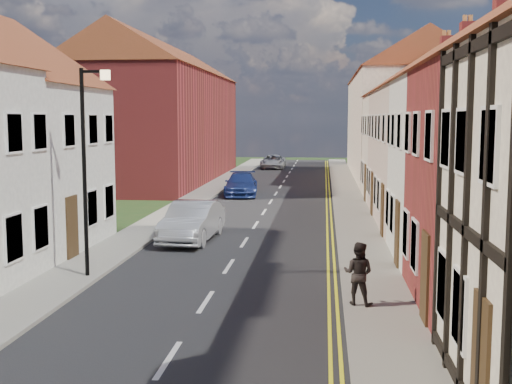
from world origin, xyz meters
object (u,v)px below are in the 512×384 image
object	(u,v)px
car_mid	(192,221)
pedestrian_right	(358,273)
car_far	(241,184)
lamppost	(87,159)
car_distant	(273,162)

from	to	relation	value
car_mid	pedestrian_right	world-z (taller)	pedestrian_right
car_mid	car_far	world-z (taller)	car_mid
pedestrian_right	car_far	bearing A→B (deg)	-56.76
lamppost	car_distant	bearing A→B (deg)	87.26
pedestrian_right	car_mid	bearing A→B (deg)	-35.77
car_mid	car_distant	xyz separation A→B (m)	(0.24, 36.17, -0.11)
pedestrian_right	car_distant	bearing A→B (deg)	-63.91
lamppost	car_mid	distance (m)	6.97
car_distant	car_far	bearing A→B (deg)	-90.50
lamppost	car_distant	world-z (taller)	lamppost
car_far	car_distant	world-z (taller)	car_far
car_far	car_distant	size ratio (longest dim) A/B	1.00
car_far	car_distant	distance (m)	21.43
lamppost	car_distant	xyz separation A→B (m)	(2.02, 42.31, -2.88)
car_distant	pedestrian_right	bearing A→B (deg)	-82.56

